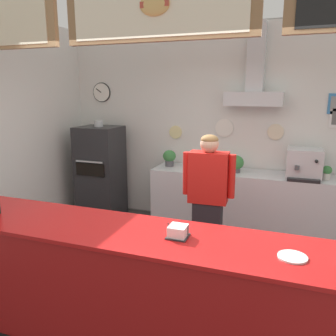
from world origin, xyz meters
TOP-DOWN VIEW (x-y plane):
  - ground_plane at (0.00, 0.00)m, footprint 6.32×6.32m
  - back_wall_assembly at (0.02, 2.41)m, footprint 5.27×2.97m
  - service_counter at (0.00, -0.55)m, footprint 3.86×0.70m
  - back_prep_counter at (0.42, 2.19)m, footprint 2.78×0.63m
  - pizza_oven at (-1.93, 2.04)m, footprint 0.67×0.64m
  - shop_worker at (0.16, 0.87)m, footprint 0.59×0.24m
  - espresso_machine at (1.20, 2.17)m, footprint 0.46×0.50m
  - potted_thyme at (0.27, 2.17)m, footprint 0.24×0.24m
  - potted_oregano at (-0.78, 2.22)m, footprint 0.21×0.21m
  - potted_rosemary at (1.49, 2.15)m, footprint 0.13×0.13m
  - potted_basil at (-0.31, 2.21)m, footprint 0.18×0.18m
  - condiment_plate at (1.06, -0.59)m, footprint 0.19×0.19m
  - napkin_holder at (0.27, -0.54)m, footprint 0.16×0.15m

SIDE VIEW (x-z plane):
  - ground_plane at x=0.00m, z-range 0.00..0.00m
  - back_prep_counter at x=0.42m, z-range -0.01..0.92m
  - service_counter at x=0.00m, z-range 0.00..1.05m
  - pizza_oven at x=-1.93m, z-range -0.05..1.59m
  - shop_worker at x=0.16m, z-range 0.06..1.70m
  - potted_rosemary at x=1.49m, z-range 0.94..1.13m
  - potted_basil at x=-0.31m, z-range 0.94..1.16m
  - condiment_plate at x=1.06m, z-range 1.05..1.06m
  - potted_thyme at x=0.27m, z-range 0.94..1.19m
  - potted_oregano at x=-0.78m, z-range 0.94..1.20m
  - napkin_holder at x=0.27m, z-range 1.04..1.14m
  - espresso_machine at x=1.20m, z-range 0.92..1.33m
  - back_wall_assembly at x=0.02m, z-range 0.10..3.19m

